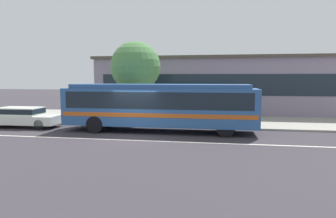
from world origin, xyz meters
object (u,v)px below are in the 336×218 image
(transit_bus, at_px, (160,104))
(sedan_behind_bus, at_px, (22,116))
(bus_stop_sign, at_px, (219,101))
(pedestrian_waiting_near_sign, at_px, (224,109))
(street_tree_near_stop, at_px, (136,67))

(transit_bus, height_order, sedan_behind_bus, transit_bus)
(sedan_behind_bus, bearing_deg, bus_stop_sign, 7.23)
(transit_bus, height_order, pedestrian_waiting_near_sign, transit_bus)
(sedan_behind_bus, distance_m, bus_stop_sign, 12.69)
(transit_bus, distance_m, bus_stop_sign, 3.84)
(sedan_behind_bus, xyz_separation_m, pedestrian_waiting_near_sign, (12.89, 2.91, 0.37))
(bus_stop_sign, bearing_deg, pedestrian_waiting_near_sign, 75.32)
(transit_bus, xyz_separation_m, pedestrian_waiting_near_sign, (3.78, 3.03, -0.55))
(pedestrian_waiting_near_sign, bearing_deg, street_tree_near_stop, 172.30)
(transit_bus, distance_m, pedestrian_waiting_near_sign, 4.87)
(transit_bus, bearing_deg, street_tree_near_stop, 123.25)
(pedestrian_waiting_near_sign, height_order, street_tree_near_stop, street_tree_near_stop)
(transit_bus, bearing_deg, sedan_behind_bus, 179.26)
(transit_bus, bearing_deg, pedestrian_waiting_near_sign, 38.73)
(transit_bus, relative_size, street_tree_near_stop, 1.99)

